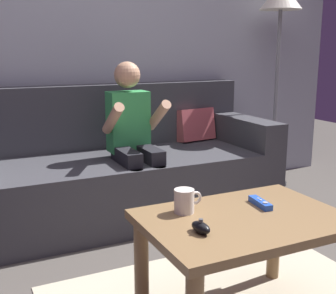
% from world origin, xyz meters
% --- Properties ---
extents(wall_back, '(4.26, 0.05, 2.50)m').
position_xyz_m(wall_back, '(0.00, 1.90, 1.25)').
color(wall_back, '#999EA8').
rests_on(wall_back, ground).
extents(couch, '(2.03, 0.80, 0.84)m').
position_xyz_m(couch, '(0.10, 1.51, 0.30)').
color(couch, '#38383D').
rests_on(couch, ground).
extents(person_seated_on_couch, '(0.35, 0.43, 1.01)m').
position_xyz_m(person_seated_on_couch, '(0.12, 1.33, 0.57)').
color(person_seated_on_couch, black).
rests_on(person_seated_on_couch, ground).
extents(coffee_table, '(0.78, 0.55, 0.45)m').
position_xyz_m(coffee_table, '(0.12, 0.15, 0.37)').
color(coffee_table, brown).
rests_on(coffee_table, ground).
extents(game_remote_blue_near_edge, '(0.05, 0.14, 0.03)m').
position_xyz_m(game_remote_blue_near_edge, '(0.25, 0.22, 0.46)').
color(game_remote_blue_near_edge, blue).
rests_on(game_remote_blue_near_edge, coffee_table).
extents(nunchuk_black, '(0.06, 0.10, 0.05)m').
position_xyz_m(nunchuk_black, '(-0.11, 0.09, 0.47)').
color(nunchuk_black, black).
rests_on(nunchuk_black, coffee_table).
extents(coffee_mug, '(0.12, 0.08, 0.09)m').
position_xyz_m(coffee_mug, '(-0.07, 0.29, 0.50)').
color(coffee_mug, silver).
rests_on(coffee_mug, coffee_table).
extents(floor_lamp, '(0.32, 0.32, 1.57)m').
position_xyz_m(floor_lamp, '(1.43, 1.59, 1.36)').
color(floor_lamp, black).
rests_on(floor_lamp, ground).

